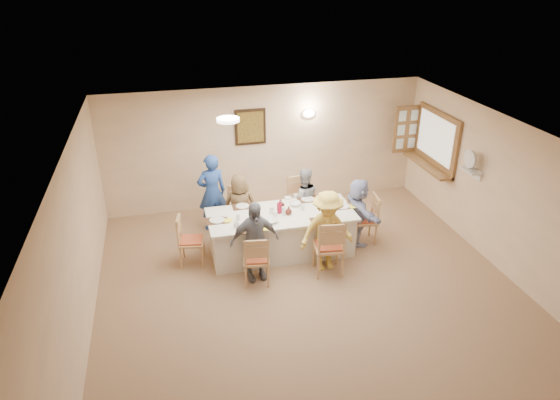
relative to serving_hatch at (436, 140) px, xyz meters
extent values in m
plane|color=#8A6B4E|center=(-3.21, -2.40, -1.50)|extent=(7.00, 7.00, 0.00)
plane|color=#C9AB90|center=(-3.21, 1.10, -0.25)|extent=(6.50, 0.00, 6.50)
plane|color=#C9AB90|center=(-6.46, -2.40, -0.25)|extent=(0.00, 7.00, 7.00)
plane|color=#C9AB90|center=(0.04, -2.40, -0.25)|extent=(0.00, 7.00, 7.00)
plane|color=white|center=(-3.21, -2.40, 1.00)|extent=(7.00, 7.00, 0.00)
cube|color=black|center=(-3.51, 1.07, 0.20)|extent=(0.62, 0.04, 0.72)
cube|color=black|center=(-3.51, 1.05, 0.20)|extent=(0.52, 0.02, 0.62)
ellipsoid|color=white|center=(-2.31, 1.04, 0.40)|extent=(0.26, 0.09, 0.18)
cylinder|color=white|center=(-4.21, -0.90, 0.97)|extent=(0.36, 0.36, 0.05)
cube|color=brown|center=(0.00, 0.00, 0.00)|extent=(0.06, 1.50, 1.15)
cube|color=brown|center=(-0.12, 0.00, -0.53)|extent=(0.30, 1.50, 0.05)
cube|color=brown|center=(-0.26, 0.76, 0.00)|extent=(0.55, 0.04, 1.00)
cube|color=white|center=(-0.08, -1.35, -0.10)|extent=(0.22, 0.36, 0.03)
cube|color=silver|center=(-3.38, -0.94, -1.12)|extent=(2.52, 1.07, 0.76)
imported|color=brown|center=(-3.98, -0.26, -0.87)|extent=(0.77, 0.63, 1.26)
imported|color=#92929A|center=(-2.78, -0.26, -0.87)|extent=(0.67, 0.54, 1.26)
imported|color=slate|center=(-3.98, -1.62, -0.82)|extent=(0.87, 0.50, 1.37)
imported|color=#ECC54F|center=(-2.78, -1.62, -0.80)|extent=(0.96, 0.62, 1.41)
imported|color=#9EA7D2|center=(-1.96, -0.94, -0.88)|extent=(1.20, 0.50, 1.25)
imported|color=#284EA5|center=(-4.43, 0.21, -0.74)|extent=(0.66, 0.53, 1.51)
cube|color=#472B19|center=(-3.98, -1.36, -0.74)|extent=(0.36, 0.27, 0.01)
cylinder|color=white|center=(-3.98, -1.36, -0.73)|extent=(0.24, 0.24, 0.02)
cube|color=#FFF935|center=(-3.80, -1.41, -0.73)|extent=(0.14, 0.14, 0.01)
cube|color=#472B19|center=(-2.78, -1.36, -0.74)|extent=(0.37, 0.28, 0.01)
cylinder|color=white|center=(-2.78, -1.36, -0.73)|extent=(0.24, 0.24, 0.01)
cube|color=#FFF935|center=(-2.60, -1.41, -0.73)|extent=(0.14, 0.14, 0.01)
cube|color=#472B19|center=(-3.98, -0.52, -0.74)|extent=(0.36, 0.26, 0.01)
cylinder|color=white|center=(-3.98, -0.52, -0.73)|extent=(0.23, 0.23, 0.01)
cube|color=#FFF935|center=(-3.80, -0.57, -0.73)|extent=(0.13, 0.13, 0.01)
cube|color=#472B19|center=(-2.78, -0.52, -0.74)|extent=(0.37, 0.27, 0.01)
cylinder|color=white|center=(-2.78, -0.52, -0.73)|extent=(0.24, 0.24, 0.01)
cube|color=#FFF935|center=(-2.60, -0.57, -0.73)|extent=(0.14, 0.14, 0.01)
cube|color=#472B19|center=(-4.48, -0.94, -0.74)|extent=(0.37, 0.27, 0.01)
cylinder|color=white|center=(-4.48, -0.94, -0.73)|extent=(0.25, 0.25, 0.02)
cube|color=#FFF935|center=(-4.30, -0.99, -0.73)|extent=(0.14, 0.14, 0.01)
cube|color=#472B19|center=(-2.26, -0.94, -0.74)|extent=(0.33, 0.25, 0.01)
cylinder|color=white|center=(-2.26, -0.94, -0.73)|extent=(0.25, 0.25, 0.02)
cube|color=#FFF935|center=(-2.08, -0.99, -0.73)|extent=(0.15, 0.15, 0.01)
imported|color=white|center=(-4.20, -1.24, -0.70)|extent=(0.13, 0.13, 0.08)
imported|color=white|center=(-2.96, -0.40, -0.70)|extent=(0.14, 0.14, 0.07)
imported|color=white|center=(-3.61, -1.21, -0.71)|extent=(0.37, 0.37, 0.05)
imported|color=white|center=(-3.06, -0.70, -0.71)|extent=(0.36, 0.36, 0.06)
imported|color=#A80E2E|center=(-3.40, -0.91, -0.62)|extent=(0.14, 0.14, 0.23)
imported|color=#541E16|center=(-3.36, -0.84, -0.63)|extent=(0.15, 0.15, 0.22)
imported|color=#541E16|center=(-3.26, -1.00, -0.67)|extent=(0.18, 0.18, 0.15)
cylinder|color=silver|center=(-3.53, -0.89, -0.68)|extent=(0.07, 0.07, 0.11)
camera|label=1|loc=(-5.20, -8.32, 3.20)|focal=32.00mm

